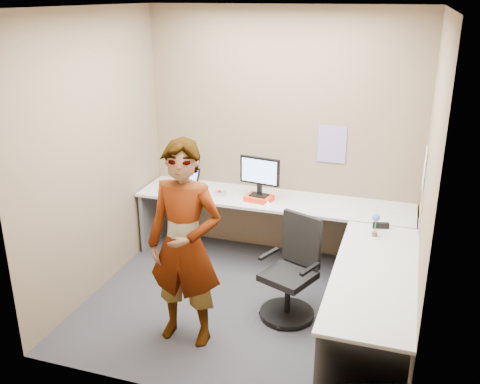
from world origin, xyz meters
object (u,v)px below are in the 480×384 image
(desk, at_px, (301,239))
(monitor, at_px, (260,173))
(person, at_px, (185,245))
(office_chair, at_px, (292,277))

(desk, bearing_deg, monitor, 137.98)
(monitor, xyz_separation_m, person, (-0.20, -1.52, -0.15))
(monitor, relative_size, office_chair, 0.47)
(desk, relative_size, person, 1.69)
(office_chair, bearing_deg, desk, 113.07)
(person, bearing_deg, office_chair, 39.26)
(desk, height_order, person, person)
(desk, height_order, office_chair, office_chair)
(desk, height_order, monitor, monitor)
(monitor, height_order, office_chair, monitor)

